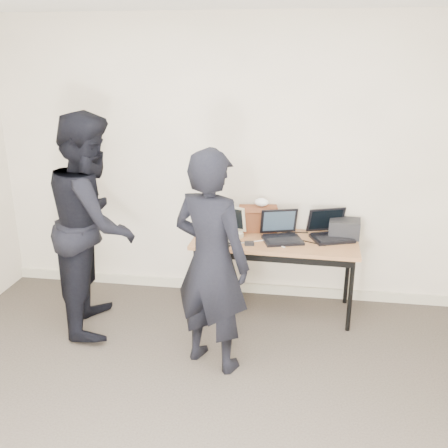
% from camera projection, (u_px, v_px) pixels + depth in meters
% --- Properties ---
extents(room, '(4.60, 4.60, 2.80)m').
position_uv_depth(room, '(160.00, 248.00, 2.67)').
color(room, '#413A32').
rests_on(room, ground).
extents(desk, '(1.52, 0.69, 0.72)m').
position_uv_depth(desk, '(275.00, 246.00, 4.59)').
color(desk, '#946038').
rests_on(desk, ground).
extents(laptop_beige, '(0.45, 0.44, 0.28)m').
position_uv_depth(laptop_beige, '(222.00, 231.00, 4.62)').
color(laptop_beige, beige).
rests_on(laptop_beige, desk).
extents(laptop_center, '(0.42, 0.41, 0.26)m').
position_uv_depth(laptop_center, '(281.00, 233.00, 4.56)').
color(laptop_center, black).
rests_on(laptop_center, desk).
extents(laptop_right, '(0.45, 0.44, 0.26)m').
position_uv_depth(laptop_right, '(330.00, 232.00, 4.60)').
color(laptop_right, black).
rests_on(laptop_right, desk).
extents(leather_satchel, '(0.38, 0.22, 0.25)m').
position_uv_depth(leather_satchel, '(258.00, 218.00, 4.76)').
color(leather_satchel, brown).
rests_on(leather_satchel, desk).
extents(tissue, '(0.14, 0.11, 0.08)m').
position_uv_depth(tissue, '(262.00, 202.00, 4.71)').
color(tissue, white).
rests_on(tissue, leather_satchel).
extents(equipment_box, '(0.30, 0.26, 0.16)m').
position_uv_depth(equipment_box, '(344.00, 228.00, 4.63)').
color(equipment_box, black).
rests_on(equipment_box, desk).
extents(power_brick, '(0.09, 0.07, 0.03)m').
position_uv_depth(power_brick, '(249.00, 243.00, 4.44)').
color(power_brick, black).
rests_on(power_brick, desk).
extents(cables, '(1.16, 0.43, 0.01)m').
position_uv_depth(cables, '(280.00, 240.00, 4.56)').
color(cables, black).
rests_on(cables, desk).
extents(person_typist, '(0.74, 0.63, 1.73)m').
position_uv_depth(person_typist, '(211.00, 262.00, 3.71)').
color(person_typist, black).
rests_on(person_typist, ground).
extents(person_observer, '(0.93, 1.07, 1.91)m').
position_uv_depth(person_observer, '(93.00, 223.00, 4.29)').
color(person_observer, black).
rests_on(person_observer, ground).
extents(baseboard, '(4.50, 0.03, 0.10)m').
position_uv_depth(baseboard, '(224.00, 286.00, 5.18)').
color(baseboard, beige).
rests_on(baseboard, ground).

